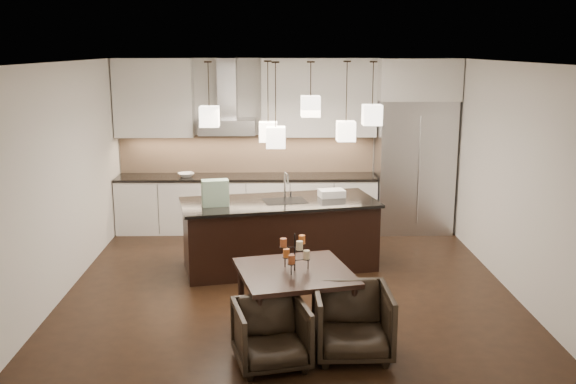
{
  "coord_description": "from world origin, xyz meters",
  "views": [
    {
      "loc": [
        -0.18,
        -7.84,
        2.97
      ],
      "look_at": [
        0.0,
        0.2,
        1.15
      ],
      "focal_mm": 40.0,
      "sensor_mm": 36.0,
      "label": 1
    }
  ],
  "objects_px": {
    "island_body": "(279,236)",
    "armchair_left": "(271,335)",
    "refrigerator": "(414,166)",
    "armchair_right": "(352,322)",
    "dining_table": "(295,301)"
  },
  "relations": [
    {
      "from": "island_body",
      "to": "dining_table",
      "type": "xyz_separation_m",
      "value": [
        0.14,
        -2.06,
        -0.11
      ]
    },
    {
      "from": "island_body",
      "to": "armchair_right",
      "type": "xyz_separation_m",
      "value": [
        0.69,
        -2.63,
        -0.1
      ]
    },
    {
      "from": "dining_table",
      "to": "armchair_right",
      "type": "bearing_deg",
      "value": -59.69
    },
    {
      "from": "refrigerator",
      "to": "island_body",
      "type": "bearing_deg",
      "value": -141.14
    },
    {
      "from": "island_body",
      "to": "armchair_right",
      "type": "relative_size",
      "value": 3.34
    },
    {
      "from": "island_body",
      "to": "armchair_right",
      "type": "distance_m",
      "value": 2.72
    },
    {
      "from": "dining_table",
      "to": "armchair_left",
      "type": "height_order",
      "value": "dining_table"
    },
    {
      "from": "armchair_right",
      "to": "armchair_left",
      "type": "bearing_deg",
      "value": -167.51
    },
    {
      "from": "dining_table",
      "to": "armchair_right",
      "type": "distance_m",
      "value": 0.79
    },
    {
      "from": "armchair_right",
      "to": "dining_table",
      "type": "bearing_deg",
      "value": 132.8
    },
    {
      "from": "island_body",
      "to": "armchair_left",
      "type": "bearing_deg",
      "value": -103.72
    },
    {
      "from": "island_body",
      "to": "dining_table",
      "type": "bearing_deg",
      "value": -97.63
    },
    {
      "from": "island_body",
      "to": "armchair_left",
      "type": "xyz_separation_m",
      "value": [
        -0.1,
        -2.82,
        -0.14
      ]
    },
    {
      "from": "armchair_left",
      "to": "armchair_right",
      "type": "bearing_deg",
      "value": 0.18
    },
    {
      "from": "refrigerator",
      "to": "armchair_right",
      "type": "height_order",
      "value": "refrigerator"
    }
  ]
}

